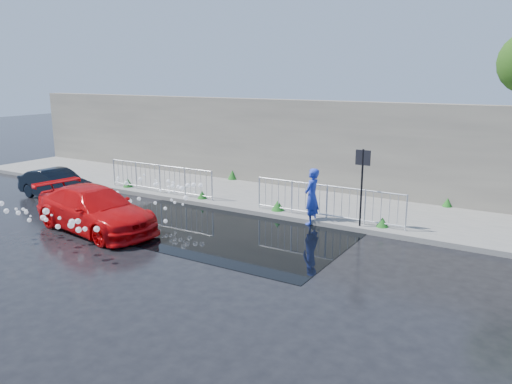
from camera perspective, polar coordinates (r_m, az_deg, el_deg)
ground at (r=14.87m, az=-7.99°, el=-4.97°), size 90.00×90.00×0.00m
pavement at (r=18.82m, az=1.65°, el=-0.72°), size 30.00×4.00×0.15m
curb at (r=17.17m, az=-1.66°, el=-2.08°), size 30.00×0.25×0.16m
retaining_wall at (r=20.39m, az=4.77°, el=5.54°), size 30.00×0.60×3.50m
puddle at (r=15.33m, az=-4.17°, el=-4.29°), size 8.00×5.00×0.01m
sign_post at (r=15.07m, az=12.04°, el=1.89°), size 0.45×0.06×2.50m
railing_left at (r=19.68m, az=-10.93°, el=1.63°), size 5.05×0.05×1.10m
railing_right at (r=15.93m, az=8.11°, el=-0.99°), size 5.05×0.05×1.10m
weeds at (r=18.64m, az=-0.04°, el=-0.07°), size 12.17×3.93×0.41m
water_spray at (r=15.99m, az=-15.13°, el=-1.03°), size 3.60×5.51×0.98m
red_car at (r=15.81m, az=-17.91°, el=-1.91°), size 4.74×2.46×1.31m
dark_car at (r=20.44m, az=-21.83°, el=0.83°), size 3.44×1.36×1.11m
person at (r=15.73m, az=6.39°, el=-0.52°), size 0.44×0.66×1.79m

